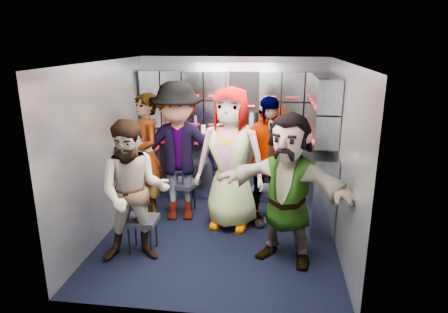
# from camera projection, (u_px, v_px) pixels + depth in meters

# --- Properties ---
(floor) EXTENTS (3.00, 3.00, 0.00)m
(floor) POSITION_uv_depth(u_px,v_px,m) (220.00, 235.00, 4.98)
(floor) COLOR black
(floor) RESTS_ON ground
(wall_back) EXTENTS (2.80, 0.04, 2.10)m
(wall_back) POSITION_uv_depth(u_px,v_px,m) (233.00, 127.00, 6.11)
(wall_back) COLOR #8F939C
(wall_back) RESTS_ON ground
(wall_left) EXTENTS (0.04, 3.00, 2.10)m
(wall_left) POSITION_uv_depth(u_px,v_px,m) (106.00, 150.00, 4.85)
(wall_left) COLOR #8F939C
(wall_left) RESTS_ON ground
(wall_right) EXTENTS (0.04, 3.00, 2.10)m
(wall_right) POSITION_uv_depth(u_px,v_px,m) (342.00, 158.00, 4.51)
(wall_right) COLOR #8F939C
(wall_right) RESTS_ON ground
(ceiling) EXTENTS (2.80, 3.00, 0.02)m
(ceiling) POSITION_uv_depth(u_px,v_px,m) (219.00, 62.00, 4.38)
(ceiling) COLOR silver
(ceiling) RESTS_ON wall_back
(cart_bank_back) EXTENTS (2.68, 0.38, 0.99)m
(cart_bank_back) POSITION_uv_depth(u_px,v_px,m) (231.00, 166.00, 6.06)
(cart_bank_back) COLOR gray
(cart_bank_back) RESTS_ON ground
(cart_bank_left) EXTENTS (0.38, 0.76, 0.99)m
(cart_bank_left) POSITION_uv_depth(u_px,v_px,m) (140.00, 178.00, 5.52)
(cart_bank_left) COLOR gray
(cart_bank_left) RESTS_ON ground
(counter) EXTENTS (2.68, 0.42, 0.03)m
(counter) POSITION_uv_depth(u_px,v_px,m) (231.00, 132.00, 5.92)
(counter) COLOR #B9BCC1
(counter) RESTS_ON cart_bank_back
(locker_bank_back) EXTENTS (2.68, 0.28, 0.82)m
(locker_bank_back) POSITION_uv_depth(u_px,v_px,m) (232.00, 100.00, 5.84)
(locker_bank_back) COLOR gray
(locker_bank_back) RESTS_ON wall_back
(locker_bank_right) EXTENTS (0.28, 1.00, 0.82)m
(locker_bank_right) POSITION_uv_depth(u_px,v_px,m) (324.00, 109.00, 5.07)
(locker_bank_right) COLOR gray
(locker_bank_right) RESTS_ON wall_right
(right_cabinet) EXTENTS (0.28, 1.20, 1.00)m
(right_cabinet) POSITION_uv_depth(u_px,v_px,m) (320.00, 185.00, 5.25)
(right_cabinet) COLOR gray
(right_cabinet) RESTS_ON ground
(coffee_niche) EXTENTS (0.46, 0.16, 0.84)m
(coffee_niche) POSITION_uv_depth(u_px,v_px,m) (245.00, 101.00, 5.88)
(coffee_niche) COLOR black
(coffee_niche) RESTS_ON wall_back
(red_latch_strip) EXTENTS (2.60, 0.02, 0.03)m
(red_latch_strip) POSITION_uv_depth(u_px,v_px,m) (230.00, 144.00, 5.77)
(red_latch_strip) COLOR #A30C16
(red_latch_strip) RESTS_ON cart_bank_back
(jump_seat_near_left) EXTENTS (0.35, 0.33, 0.41)m
(jump_seat_near_left) POSITION_uv_depth(u_px,v_px,m) (142.00, 222.00, 4.51)
(jump_seat_near_left) COLOR black
(jump_seat_near_left) RESTS_ON ground
(jump_seat_mid_left) EXTENTS (0.46, 0.45, 0.45)m
(jump_seat_mid_left) POSITION_uv_depth(u_px,v_px,m) (183.00, 185.00, 5.52)
(jump_seat_mid_left) COLOR black
(jump_seat_mid_left) RESTS_ON ground
(jump_seat_center) EXTENTS (0.44, 0.42, 0.50)m
(jump_seat_center) POSITION_uv_depth(u_px,v_px,m) (232.00, 189.00, 5.29)
(jump_seat_center) COLOR black
(jump_seat_center) RESTS_ON ground
(jump_seat_mid_right) EXTENTS (0.39, 0.38, 0.42)m
(jump_seat_mid_right) POSITION_uv_depth(u_px,v_px,m) (265.00, 191.00, 5.40)
(jump_seat_mid_right) COLOR black
(jump_seat_mid_right) RESTS_ON ground
(jump_seat_near_right) EXTENTS (0.47, 0.46, 0.45)m
(jump_seat_near_right) POSITION_uv_depth(u_px,v_px,m) (285.00, 219.00, 4.49)
(jump_seat_near_right) COLOR black
(jump_seat_near_right) RESTS_ON ground
(attendant_standing) EXTENTS (0.68, 0.73, 1.68)m
(attendant_standing) POSITION_uv_depth(u_px,v_px,m) (147.00, 156.00, 5.33)
(attendant_standing) COLOR black
(attendant_standing) RESTS_ON ground
(attendant_arc_a) EXTENTS (0.88, 0.75, 1.57)m
(attendant_arc_a) POSITION_uv_depth(u_px,v_px,m) (134.00, 193.00, 4.22)
(attendant_arc_a) COLOR black
(attendant_arc_a) RESTS_ON ground
(attendant_arc_b) EXTENTS (1.27, 0.83, 1.85)m
(attendant_arc_b) POSITION_uv_depth(u_px,v_px,m) (178.00, 152.00, 5.20)
(attendant_arc_b) COLOR black
(attendant_arc_b) RESTS_ON ground
(attendant_arc_c) EXTENTS (0.96, 0.70, 1.81)m
(attendant_arc_c) POSITION_uv_depth(u_px,v_px,m) (231.00, 159.00, 4.98)
(attendant_arc_c) COLOR black
(attendant_arc_c) RESTS_ON ground
(attendant_arc_d) EXTENTS (1.07, 0.71, 1.68)m
(attendant_arc_d) POSITION_uv_depth(u_px,v_px,m) (266.00, 162.00, 5.09)
(attendant_arc_d) COLOR black
(attendant_arc_d) RESTS_ON ground
(attendant_arc_e) EXTENTS (1.60, 1.01, 1.64)m
(attendant_arc_e) POSITION_uv_depth(u_px,v_px,m) (287.00, 190.00, 4.20)
(attendant_arc_e) COLOR black
(attendant_arc_e) RESTS_ON ground
(bottle_left) EXTENTS (0.07, 0.07, 0.24)m
(bottle_left) POSITION_uv_depth(u_px,v_px,m) (196.00, 123.00, 5.90)
(bottle_left) COLOR white
(bottle_left) RESTS_ON counter
(bottle_mid) EXTENTS (0.06, 0.06, 0.24)m
(bottle_mid) POSITION_uv_depth(u_px,v_px,m) (187.00, 123.00, 5.91)
(bottle_mid) COLOR white
(bottle_mid) RESTS_ON counter
(bottle_right) EXTENTS (0.07, 0.07, 0.28)m
(bottle_right) POSITION_uv_depth(u_px,v_px,m) (251.00, 123.00, 5.79)
(bottle_right) COLOR white
(bottle_right) RESTS_ON counter
(cup_left) EXTENTS (0.08, 0.08, 0.10)m
(cup_left) POSITION_uv_depth(u_px,v_px,m) (203.00, 128.00, 5.89)
(cup_left) COLOR tan
(cup_left) RESTS_ON counter
(cup_right) EXTENTS (0.08, 0.08, 0.10)m
(cup_right) POSITION_uv_depth(u_px,v_px,m) (259.00, 130.00, 5.79)
(cup_right) COLOR tan
(cup_right) RESTS_ON counter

